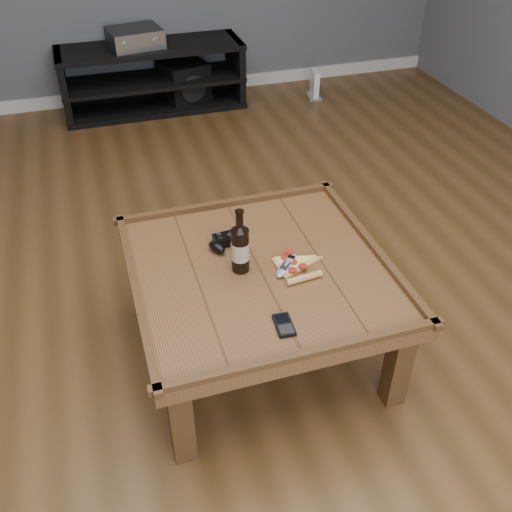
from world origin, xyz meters
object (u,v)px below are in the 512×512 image
object	(u,v)px
smartphone	(284,325)
subwoofer	(184,83)
game_console	(314,85)
pizza_slice	(294,266)
beer_bottle	(240,247)
av_receiver	(135,38)
game_controller	(228,242)
media_console	(153,78)
coffee_table	(260,280)
remote_control	(287,265)

from	to	relation	value
smartphone	subwoofer	bearing A→B (deg)	89.29
subwoofer	game_console	distance (m)	1.07
smartphone	game_console	distance (m)	3.22
pizza_slice	subwoofer	size ratio (longest dim) A/B	0.68
beer_bottle	av_receiver	distance (m)	2.73
game_controller	subwoofer	world-z (taller)	game_controller
smartphone	media_console	bearing A→B (deg)	93.87
beer_bottle	game_controller	xyz separation A→B (m)	(-0.01, 0.16, -0.09)
coffee_table	pizza_slice	xyz separation A→B (m)	(0.13, -0.04, 0.07)
coffee_table	remote_control	xyz separation A→B (m)	(0.10, -0.03, 0.07)
coffee_table	av_receiver	world-z (taller)	av_receiver
coffee_table	pizza_slice	bearing A→B (deg)	-15.63
media_console	subwoofer	world-z (taller)	media_console
subwoofer	game_console	bearing A→B (deg)	-27.28
coffee_table	av_receiver	bearing A→B (deg)	92.06
beer_bottle	av_receiver	world-z (taller)	beer_bottle
remote_control	subwoofer	size ratio (longest dim) A/B	0.38
coffee_table	subwoofer	size ratio (longest dim) A/B	2.53
coffee_table	pizza_slice	size ratio (longest dim) A/B	3.70
beer_bottle	game_controller	size ratio (longest dim) A/B	1.49
beer_bottle	remote_control	size ratio (longest dim) A/B	1.77
game_controller	beer_bottle	bearing A→B (deg)	-92.50
smartphone	game_console	world-z (taller)	smartphone
game_controller	av_receiver	distance (m)	2.57
coffee_table	game_console	bearing A→B (deg)	63.31
pizza_slice	game_console	distance (m)	2.89
smartphone	subwoofer	size ratio (longest dim) A/B	0.28
media_console	remote_control	bearing A→B (deg)	-87.88
coffee_table	beer_bottle	size ratio (longest dim) A/B	3.78
beer_bottle	av_receiver	bearing A→B (deg)	90.53
coffee_table	av_receiver	xyz separation A→B (m)	(-0.10, 2.75, 0.17)
pizza_slice	av_receiver	world-z (taller)	av_receiver
coffee_table	subwoofer	bearing A→B (deg)	84.87
game_console	smartphone	bearing A→B (deg)	-105.07
coffee_table	smartphone	xyz separation A→B (m)	(-0.02, -0.33, 0.07)
media_console	remote_control	distance (m)	2.79
remote_control	av_receiver	xyz separation A→B (m)	(-0.20, 2.77, 0.10)
pizza_slice	smartphone	bearing A→B (deg)	-122.29
beer_bottle	game_console	xyz separation A→B (m)	(1.37, 2.56, -0.46)
pizza_slice	media_console	bearing A→B (deg)	87.09
beer_bottle	pizza_slice	distance (m)	0.23
pizza_slice	game_controller	bearing A→B (deg)	128.85
subwoofer	av_receiver	bearing A→B (deg)	173.04
coffee_table	media_console	world-z (taller)	media_console
media_console	pizza_slice	world-z (taller)	media_console
media_console	smartphone	xyz separation A→B (m)	(-0.02, -3.08, 0.21)
game_controller	game_console	size ratio (longest dim) A/B	0.81
media_console	av_receiver	size ratio (longest dim) A/B	3.32
coffee_table	smartphone	distance (m)	0.34
smartphone	av_receiver	world-z (taller)	av_receiver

